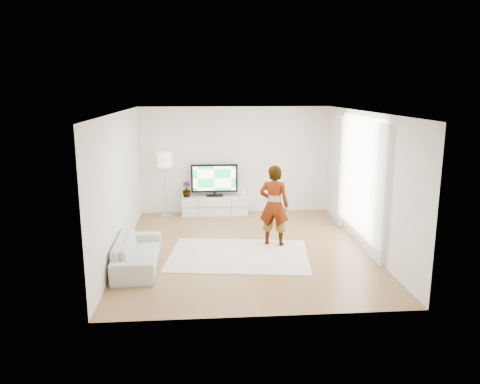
{
  "coord_description": "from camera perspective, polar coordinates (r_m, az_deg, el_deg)",
  "views": [
    {
      "loc": [
        -0.84,
        -9.23,
        3.25
      ],
      "look_at": [
        -0.07,
        0.4,
        1.11
      ],
      "focal_mm": 35.0,
      "sensor_mm": 36.0,
      "label": 1
    }
  ],
  "objects": [
    {
      "name": "rug",
      "position": [
        9.4,
        -0.15,
        -7.71
      ],
      "size": [
        2.97,
        2.32,
        0.01
      ],
      "primitive_type": "cube",
      "rotation": [
        0.0,
        0.0,
        -0.13
      ],
      "color": "beige",
      "rests_on": "floor"
    },
    {
      "name": "curtain_near",
      "position": [
        9.04,
        16.54,
        -0.18
      ],
      "size": [
        0.04,
        0.7,
        2.6
      ],
      "primitive_type": "cube",
      "color": "white",
      "rests_on": "floor"
    },
    {
      "name": "sofa",
      "position": [
        8.96,
        -12.4,
        -7.2
      ],
      "size": [
        0.79,
        1.92,
        0.56
      ],
      "primitive_type": "imported",
      "rotation": [
        0.0,
        0.0,
        1.59
      ],
      "color": "#BBBBB6",
      "rests_on": "floor"
    },
    {
      "name": "wall_left",
      "position": [
        9.56,
        -14.48,
        0.92
      ],
      "size": [
        0.02,
        6.0,
        2.8
      ],
      "primitive_type": "cube",
      "color": "white",
      "rests_on": "floor"
    },
    {
      "name": "window",
      "position": [
        10.25,
        14.43,
        1.97
      ],
      "size": [
        0.01,
        2.6,
        2.5
      ],
      "primitive_type": "cube",
      "color": "white",
      "rests_on": "wall_right"
    },
    {
      "name": "wall_front",
      "position": [
        6.55,
        2.99,
        -3.95
      ],
      "size": [
        5.0,
        0.02,
        2.8
      ],
      "primitive_type": "cube",
      "color": "white",
      "rests_on": "floor"
    },
    {
      "name": "ceiling",
      "position": [
        9.27,
        0.65,
        9.7
      ],
      "size": [
        6.0,
        6.0,
        0.0
      ],
      "primitive_type": "plane",
      "color": "white",
      "rests_on": "wall_back"
    },
    {
      "name": "curtain_far",
      "position": [
        11.46,
        11.94,
        2.67
      ],
      "size": [
        0.04,
        0.7,
        2.6
      ],
      "primitive_type": "cube",
      "color": "white",
      "rests_on": "floor"
    },
    {
      "name": "media_console",
      "position": [
        12.37,
        -3.1,
        -1.62
      ],
      "size": [
        1.71,
        0.49,
        0.48
      ],
      "color": "silver",
      "rests_on": "floor"
    },
    {
      "name": "floor",
      "position": [
        9.82,
        0.61,
        -6.85
      ],
      "size": [
        6.0,
        6.0,
        0.0
      ],
      "primitive_type": "plane",
      "color": "#996D45",
      "rests_on": "ground"
    },
    {
      "name": "game_console",
      "position": [
        12.33,
        0.37,
        -0.01
      ],
      "size": [
        0.05,
        0.15,
        0.2
      ],
      "rotation": [
        0.0,
        0.0,
        0.0
      ],
      "color": "white",
      "rests_on": "media_console"
    },
    {
      "name": "wall_right",
      "position": [
        9.98,
        15.07,
        1.37
      ],
      "size": [
        0.02,
        6.0,
        2.8
      ],
      "primitive_type": "cube",
      "color": "white",
      "rests_on": "floor"
    },
    {
      "name": "potted_plant",
      "position": [
        12.27,
        -6.53,
        0.32
      ],
      "size": [
        0.3,
        0.3,
        0.4
      ],
      "primitive_type": "imported",
      "rotation": [
        0.0,
        0.0,
        0.43
      ],
      "color": "#3F7238",
      "rests_on": "media_console"
    },
    {
      "name": "player",
      "position": [
        9.81,
        4.17,
        -1.62
      ],
      "size": [
        0.72,
        0.58,
        1.71
      ],
      "primitive_type": "imported",
      "rotation": [
        0.0,
        0.0,
        2.83
      ],
      "color": "#334772",
      "rests_on": "rug"
    },
    {
      "name": "television",
      "position": [
        12.24,
        -3.14,
        1.6
      ],
      "size": [
        1.22,
        0.24,
        0.85
      ],
      "color": "black",
      "rests_on": "media_console"
    },
    {
      "name": "floor_lamp",
      "position": [
        12.11,
        -9.21,
        3.57
      ],
      "size": [
        0.37,
        0.37,
        1.66
      ],
      "color": "silver",
      "rests_on": "floor"
    },
    {
      "name": "wall_back",
      "position": [
        12.39,
        -0.63,
        3.9
      ],
      "size": [
        5.0,
        0.02,
        2.8
      ],
      "primitive_type": "cube",
      "color": "white",
      "rests_on": "floor"
    }
  ]
}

